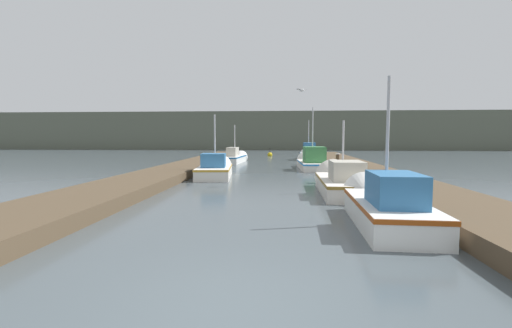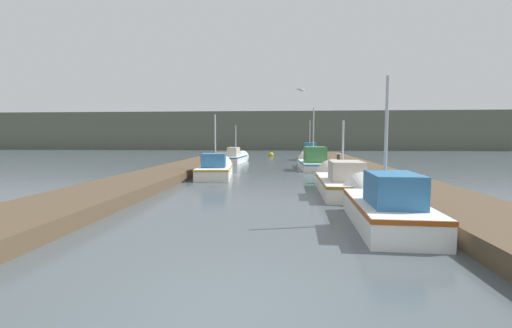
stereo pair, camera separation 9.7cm
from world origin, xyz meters
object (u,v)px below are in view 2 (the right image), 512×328
object	(u,v)px
fishing_boat_2	(216,169)
mooring_piling_1	(417,200)
seagull_lead	(302,90)
fishing_boat_5	(309,154)
mooring_piling_0	(338,163)
fishing_boat_4	(236,158)
fishing_boat_1	(341,181)
fishing_boat_3	(312,162)
fishing_boat_0	(381,204)
channel_buoy	(271,155)

from	to	relation	value
fishing_boat_2	mooring_piling_1	distance (m)	12.26
fishing_boat_2	seagull_lead	world-z (taller)	seagull_lead
mooring_piling_1	seagull_lead	xyz separation A→B (m)	(-2.50, 6.81, 3.62)
fishing_boat_5	mooring_piling_0	xyz separation A→B (m)	(0.89, -11.90, 0.09)
fishing_boat_4	fishing_boat_5	xyz separation A→B (m)	(6.53, 4.71, 0.08)
fishing_boat_1	mooring_piling_0	bearing A→B (deg)	82.78
fishing_boat_5	fishing_boat_1	bearing A→B (deg)	-90.54
fishing_boat_3	fishing_boat_4	bearing A→B (deg)	138.51
fishing_boat_2	mooring_piling_0	bearing A→B (deg)	16.64
fishing_boat_5	seagull_lead	distance (m)	18.53
fishing_boat_4	mooring_piling_1	bearing A→B (deg)	-65.91
mooring_piling_1	fishing_boat_2	bearing A→B (deg)	125.05
fishing_boat_0	fishing_boat_3	xyz separation A→B (m)	(-0.51, 14.92, 0.01)
fishing_boat_4	mooring_piling_0	bearing A→B (deg)	-39.89
fishing_boat_3	fishing_boat_5	xyz separation A→B (m)	(0.53, 9.67, 0.03)
fishing_boat_3	fishing_boat_4	xyz separation A→B (m)	(-6.00, 4.96, -0.05)
fishing_boat_0	seagull_lead	bearing A→B (deg)	107.16
mooring_piling_1	seagull_lead	bearing A→B (deg)	110.14
fishing_boat_0	fishing_boat_4	bearing A→B (deg)	110.47
mooring_piling_0	mooring_piling_1	bearing A→B (deg)	-90.57
mooring_piling_0	mooring_piling_1	distance (m)	12.98
fishing_boat_0	mooring_piling_0	distance (m)	12.72
channel_buoy	fishing_boat_2	bearing A→B (deg)	-96.93
fishing_boat_2	mooring_piling_0	xyz separation A→B (m)	(7.17, 2.94, 0.16)
fishing_boat_0	fishing_boat_4	distance (m)	20.91
fishing_boat_1	fishing_boat_5	xyz separation A→B (m)	(0.24, 19.73, 0.08)
fishing_boat_2	seagull_lead	xyz separation A→B (m)	(4.54, -3.22, 3.84)
fishing_boat_3	mooring_piling_0	bearing A→B (deg)	-59.57
fishing_boat_5	mooring_piling_1	world-z (taller)	fishing_boat_5
fishing_boat_1	fishing_boat_2	world-z (taller)	fishing_boat_2
fishing_boat_5	channel_buoy	xyz separation A→B (m)	(-3.89, 4.84, -0.33)
mooring_piling_1	fishing_boat_4	bearing A→B (deg)	109.87
fishing_boat_1	mooring_piling_1	xyz separation A→B (m)	(1.00, -5.15, 0.22)
fishing_boat_4	mooring_piling_1	distance (m)	21.44
channel_buoy	mooring_piling_1	bearing A→B (deg)	-81.11
fishing_boat_0	fishing_boat_2	distance (m)	11.58
channel_buoy	seagull_lead	xyz separation A→B (m)	(2.15, -22.90, 4.09)
fishing_boat_5	channel_buoy	distance (m)	6.22
fishing_boat_3	mooring_piling_1	distance (m)	15.27
fishing_boat_4	mooring_piling_0	xyz separation A→B (m)	(7.42, -7.19, 0.16)
fishing_boat_2	fishing_boat_0	bearing A→B (deg)	-62.94
fishing_boat_4	channel_buoy	world-z (taller)	fishing_boat_4
fishing_boat_3	mooring_piling_1	bearing A→B (deg)	-87.11
mooring_piling_0	fishing_boat_5	bearing A→B (deg)	94.26
fishing_boat_0	mooring_piling_1	xyz separation A→B (m)	(0.77, -0.29, 0.18)
seagull_lead	fishing_boat_4	bearing A→B (deg)	-109.24
fishing_boat_3	fishing_boat_5	distance (m)	9.68
fishing_boat_1	seagull_lead	world-z (taller)	seagull_lead
fishing_boat_0	mooring_piling_1	size ratio (longest dim) A/B	3.93
fishing_boat_2	seagull_lead	distance (m)	6.76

